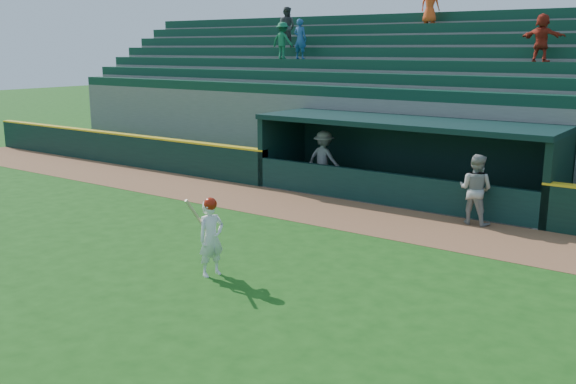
{
  "coord_description": "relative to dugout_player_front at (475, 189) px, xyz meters",
  "views": [
    {
      "loc": [
        8.54,
        -10.3,
        4.59
      ],
      "look_at": [
        0.0,
        1.6,
        1.3
      ],
      "focal_mm": 40.0,
      "sensor_mm": 36.0,
      "label": 1
    }
  ],
  "objects": [
    {
      "name": "stands",
      "position": [
        -2.91,
        6.52,
        1.45
      ],
      "size": [
        34.5,
        6.25,
        7.51
      ],
      "color": "slate",
      "rests_on": "ground"
    },
    {
      "name": "field_wall_left",
      "position": [
        -15.17,
        0.5,
        -0.34
      ],
      "size": [
        15.5,
        0.3,
        1.2
      ],
      "primitive_type": "cube",
      "color": "black",
      "rests_on": "ground"
    },
    {
      "name": "warning_track",
      "position": [
        -2.92,
        -1.15,
        -0.94
      ],
      "size": [
        40.0,
        3.0,
        0.01
      ],
      "primitive_type": "cube",
      "color": "brown",
      "rests_on": "ground"
    },
    {
      "name": "dugout",
      "position": [
        -2.92,
        1.95,
        0.42
      ],
      "size": [
        9.4,
        2.8,
        2.46
      ],
      "color": "slate",
      "rests_on": "ground"
    },
    {
      "name": "dugout_player_front",
      "position": [
        0.0,
        0.0,
        0.0
      ],
      "size": [
        0.95,
        0.76,
        1.88
      ],
      "primitive_type": "imported",
      "rotation": [
        0.0,
        0.0,
        3.09
      ],
      "color": "#A0A09B",
      "rests_on": "ground"
    },
    {
      "name": "wall_stripe_left",
      "position": [
        -15.17,
        0.5,
        0.29
      ],
      "size": [
        15.5,
        0.32,
        0.06
      ],
      "primitive_type": "cube",
      "color": "yellow",
      "rests_on": "field_wall_left"
    },
    {
      "name": "ground",
      "position": [
        -2.92,
        -6.05,
        -0.94
      ],
      "size": [
        120.0,
        120.0,
        0.0
      ],
      "primitive_type": "plane",
      "color": "#1A4D13",
      "rests_on": "ground"
    },
    {
      "name": "batter_at_plate",
      "position": [
        -2.99,
        -7.05,
        -0.11
      ],
      "size": [
        0.55,
        0.8,
        1.67
      ],
      "color": "white",
      "rests_on": "ground"
    },
    {
      "name": "dugout_player_inside",
      "position": [
        -5.84,
        1.69,
        0.0
      ],
      "size": [
        1.23,
        0.71,
        1.89
      ],
      "primitive_type": "imported",
      "rotation": [
        0.0,
        0.0,
        3.13
      ],
      "color": "#9B9B96",
      "rests_on": "ground"
    }
  ]
}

